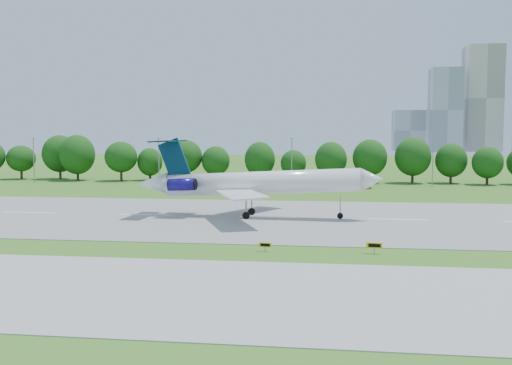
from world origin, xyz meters
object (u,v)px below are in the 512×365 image
object	(u,v)px
service_vehicle_b	(365,187)
taxi_sign_left	(265,245)
airliner	(250,182)
service_vehicle_a	(169,184)

from	to	relation	value
service_vehicle_b	taxi_sign_left	bearing A→B (deg)	151.16
airliner	service_vehicle_b	xyz separation A→B (m)	(20.87, 49.46, -4.98)
service_vehicle_a	service_vehicle_b	size ratio (longest dim) A/B	1.20
airliner	taxi_sign_left	size ratio (longest dim) A/B	26.87
taxi_sign_left	airliner	bearing A→B (deg)	107.94
airliner	service_vehicle_b	distance (m)	53.91
taxi_sign_left	service_vehicle_b	size ratio (longest dim) A/B	0.42
taxi_sign_left	service_vehicle_b	distance (m)	77.11
airliner	service_vehicle_b	size ratio (longest dim) A/B	11.21
airliner	service_vehicle_a	xyz separation A→B (m)	(-27.57, 50.03, -4.88)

